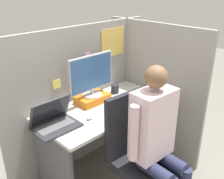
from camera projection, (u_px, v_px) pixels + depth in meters
The scene contains 12 objects.
cubicle_panel_back at pixel (82, 96), 2.80m from camera, with size 1.82×0.05×1.50m.
cubicle_panel_right at pixel (153, 90), 2.97m from camera, with size 0.04×1.29×1.50m.
desk at pixel (105, 124), 2.64m from camera, with size 1.32×0.66×0.76m.
paper_box at pixel (92, 99), 2.64m from camera, with size 0.33×0.21×0.08m.
monitor at pixel (91, 75), 2.54m from camera, with size 0.52×0.20×0.41m.
laptop at pixel (55, 122), 2.19m from camera, with size 0.38×0.26×0.26m.
mouse at pixel (90, 118), 2.32m from camera, with size 0.06×0.04×0.04m.
stapler at pixel (145, 91), 2.86m from camera, with size 0.05×0.16×0.05m.
carrot_toy at pixel (116, 113), 2.40m from camera, with size 0.05×0.12×0.05m.
office_chair at pixel (140, 154), 2.22m from camera, with size 0.53×0.58×1.06m.
person at pixel (158, 137), 2.03m from camera, with size 0.48×0.43×1.35m.
coffee_mug at pixel (115, 89), 2.85m from camera, with size 0.09×0.09×0.09m.
Camera 1 is at (-1.56, -1.35, 1.92)m, focal length 42.00 mm.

